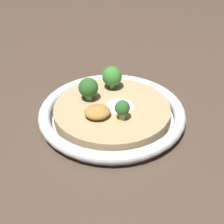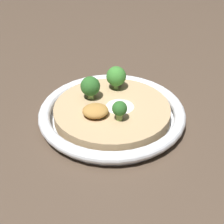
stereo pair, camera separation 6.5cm
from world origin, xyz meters
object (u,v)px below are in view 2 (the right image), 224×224
at_px(broccoli_front_right, 90,87).
at_px(broccoli_back_left, 120,109).
at_px(broccoli_front_left, 116,77).
at_px(risotto_bowl, 112,113).

distance_m(broccoli_front_right, broccoli_back_left, 0.09).
bearing_deg(broccoli_front_left, broccoli_back_left, 87.92).
height_order(broccoli_front_right, broccoli_front_left, broccoli_front_left).
relative_size(broccoli_back_left, broccoli_front_left, 0.78).
height_order(broccoli_back_left, broccoli_front_left, broccoli_front_left).
bearing_deg(broccoli_back_left, risotto_bowl, -76.62).
relative_size(broccoli_front_right, broccoli_front_left, 0.95).
bearing_deg(broccoli_back_left, broccoli_front_right, -57.39).
distance_m(risotto_bowl, broccoli_back_left, 0.06).
relative_size(broccoli_front_right, broccoli_back_left, 1.22).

